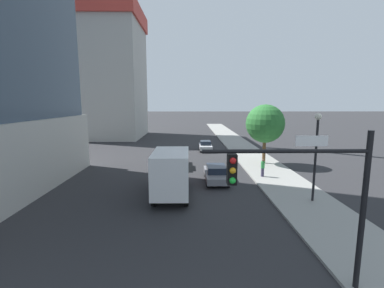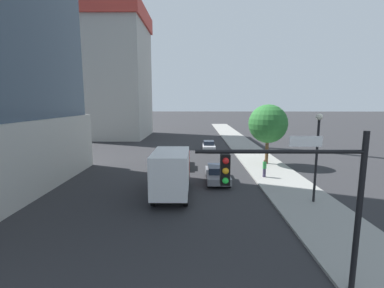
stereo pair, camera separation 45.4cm
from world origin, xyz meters
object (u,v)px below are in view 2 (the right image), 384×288
box_truck (172,170)px  car_gold (179,160)px  street_lamp (317,145)px  street_tree (268,124)px  car_gray (217,174)px  construction_building (115,68)px  pedestrian_green_shirt (264,168)px  traffic_light_pole (301,185)px  car_silver (209,146)px

box_truck → car_gold: bearing=90.0°
street_lamp → box_truck: size_ratio=0.91×
street_tree → car_gray: bearing=-132.8°
construction_building → pedestrian_green_shirt: bearing=-53.9°
traffic_light_pole → box_truck: 11.81m
car_silver → car_gray: size_ratio=0.85×
car_gold → box_truck: bearing=-90.0°
car_gray → pedestrian_green_shirt: 4.47m
traffic_light_pole → construction_building: bearing=113.2°
car_silver → pedestrian_green_shirt: 14.83m
traffic_light_pole → car_gold: traffic_light_pole is taller
construction_building → traffic_light_pole: 50.24m
construction_building → street_tree: bearing=-46.3°
street_tree → car_gray: street_tree is taller
box_truck → car_silver: bearing=78.9°
car_silver → pedestrian_green_shirt: bearing=-72.9°
construction_building → box_truck: 39.52m
street_lamp → pedestrian_green_shirt: 7.12m
traffic_light_pole → car_gold: size_ratio=1.26×
box_truck → street_lamp: bearing=-8.7°
box_truck → traffic_light_pole: bearing=-62.7°
street_tree → box_truck: size_ratio=0.99×
car_gray → box_truck: (-3.68, -3.67, 1.22)m
street_lamp → car_gold: 14.88m
street_lamp → car_gold: (-9.85, 10.66, -3.30)m
car_gray → construction_building: bearing=119.6°
street_lamp → car_silver: street_lamp is taller
car_gray → pedestrian_green_shirt: (4.36, 0.98, 0.26)m
car_gold → car_gray: bearing=-56.2°
box_truck → car_gray: bearing=45.0°
construction_building → box_truck: size_ratio=5.11×
street_tree → street_lamp: bearing=-89.1°
construction_building → street_tree: construction_building is taller
street_tree → car_silver: size_ratio=1.63×
car_silver → car_gold: size_ratio=0.87×
traffic_light_pole → street_lamp: 9.91m
car_gray → pedestrian_green_shirt: pedestrian_green_shirt is taller
traffic_light_pole → car_silver: bearing=93.2°
construction_building → car_gray: size_ratio=7.14×
construction_building → traffic_light_pole: size_ratio=5.83×
street_lamp → box_truck: bearing=171.3°
street_tree → box_truck: 14.25m
construction_building → street_tree: (23.76, -24.89, -9.04)m
construction_building → car_silver: 27.29m
street_lamp → box_truck: (-9.85, 1.50, -2.14)m
street_tree → car_gold: bearing=-174.2°
car_silver → street_tree: bearing=-55.4°
traffic_light_pole → pedestrian_green_shirt: 15.53m
street_lamp → pedestrian_green_shirt: bearing=106.4°
street_lamp → car_silver: size_ratio=1.50×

